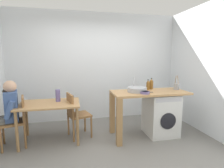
{
  "coord_description": "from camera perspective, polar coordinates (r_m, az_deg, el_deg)",
  "views": [
    {
      "loc": [
        -0.59,
        -2.74,
        1.58
      ],
      "look_at": [
        0.14,
        0.45,
        1.09
      ],
      "focal_mm": 28.1,
      "sensor_mm": 36.0,
      "label": 1
    }
  ],
  "objects": [
    {
      "name": "washing_machine",
      "position": [
        3.82,
        15.5,
        -9.41
      ],
      "size": [
        0.6,
        0.61,
        0.86
      ],
      "color": "silver",
      "rests_on": "ground_plane"
    },
    {
      "name": "chair_person_seat",
      "position": [
        3.62,
        -28.42,
        -9.84
      ],
      "size": [
        0.48,
        0.48,
        0.9
      ],
      "rotation": [
        0.0,
        0.0,
        1.81
      ],
      "color": "olive",
      "rests_on": "ground_plane"
    },
    {
      "name": "kitchen_counter",
      "position": [
        3.53,
        8.88,
        -5.05
      ],
      "size": [
        1.5,
        0.68,
        0.92
      ],
      "color": "tan",
      "rests_on": "ground_plane"
    },
    {
      "name": "dining_table",
      "position": [
        3.55,
        -19.61,
        -7.37
      ],
      "size": [
        1.1,
        0.76,
        0.74
      ],
      "color": "tan",
      "rests_on": "ground_plane"
    },
    {
      "name": "vase",
      "position": [
        3.58,
        -17.2,
        -3.59
      ],
      "size": [
        0.09,
        0.09,
        0.23
      ],
      "primitive_type": "cylinder",
      "color": "slate",
      "rests_on": "dining_table"
    },
    {
      "name": "wall_back",
      "position": [
        4.54,
        -5.31,
        5.52
      ],
      "size": [
        4.6,
        0.1,
        2.7
      ],
      "primitive_type": "cube",
      "color": "silver",
      "rests_on": "ground_plane"
    },
    {
      "name": "mixing_bowl",
      "position": [
        3.32,
        10.67,
        -2.69
      ],
      "size": [
        0.17,
        0.17,
        0.05
      ],
      "color": "slate",
      "rests_on": "kitchen_counter"
    },
    {
      "name": "tap",
      "position": [
        3.62,
        7.19,
        0.13
      ],
      "size": [
        0.02,
        0.02,
        0.28
      ],
      "primitive_type": "cylinder",
      "color": "#B2B2B7",
      "rests_on": "kitchen_counter"
    },
    {
      "name": "chair_opposite",
      "position": [
        3.59,
        -11.73,
        -9.14
      ],
      "size": [
        0.5,
        0.5,
        0.9
      ],
      "rotation": [
        0.0,
        0.0,
        -1.28
      ],
      "color": "olive",
      "rests_on": "ground_plane"
    },
    {
      "name": "bottle_squat_brown",
      "position": [
        3.84,
        12.68,
        -0.01
      ],
      "size": [
        0.08,
        0.08,
        0.24
      ],
      "color": "brown",
      "rests_on": "kitchen_counter"
    },
    {
      "name": "ground_plane",
      "position": [
        3.22,
        -0.63,
        -20.94
      ],
      "size": [
        5.46,
        5.46,
        0.0
      ],
      "primitive_type": "plane",
      "color": "slate"
    },
    {
      "name": "sink_basin",
      "position": [
        3.47,
        8.17,
        -1.84
      ],
      "size": [
        0.38,
        0.38,
        0.09
      ],
      "primitive_type": "cylinder",
      "color": "#9EA0A5",
      "rests_on": "kitchen_counter"
    },
    {
      "name": "utensil_crock",
      "position": [
        3.92,
        20.21,
        -0.75
      ],
      "size": [
        0.11,
        0.11,
        0.3
      ],
      "color": "gray",
      "rests_on": "kitchen_counter"
    },
    {
      "name": "wall_counter_side",
      "position": [
        3.88,
        32.21,
        3.75
      ],
      "size": [
        0.1,
        3.8,
        2.7
      ],
      "primitive_type": "cube",
      "color": "silver",
      "rests_on": "ground_plane"
    },
    {
      "name": "seated_person",
      "position": [
        3.59,
        -31.19,
        -7.5
      ],
      "size": [
        0.55,
        0.54,
        1.2
      ],
      "rotation": [
        0.0,
        0.0,
        1.81
      ],
      "color": "#595651",
      "rests_on": "ground_plane"
    },
    {
      "name": "bottle_tall_green",
      "position": [
        3.76,
        11.63,
        -0.34
      ],
      "size": [
        0.07,
        0.07,
        0.22
      ],
      "color": "brown",
      "rests_on": "kitchen_counter"
    },
    {
      "name": "scissors",
      "position": [
        3.47,
        12.02,
        -2.64
      ],
      "size": [
        0.15,
        0.06,
        0.01
      ],
      "color": "#B2B2B7",
      "rests_on": "kitchen_counter"
    }
  ]
}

